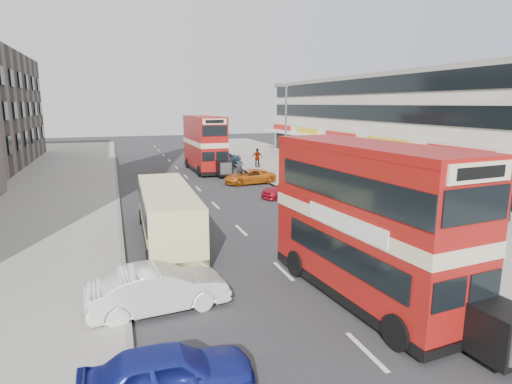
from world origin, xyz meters
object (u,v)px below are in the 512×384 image
object	(u,v)px
car_right_c	(219,159)
car_right_a	(289,189)
car_left_front	(158,289)
pedestrian_far	(257,158)
coach	(167,213)
bus_second	(205,143)
car_right_b	(249,177)
street_lamp	(285,128)
car_left_near	(169,374)
cyclist	(240,174)
pedestrian_near	(337,188)
bus_main	(369,222)

from	to	relation	value
car_right_c	car_right_a	bearing A→B (deg)	-3.65
car_left_front	pedestrian_far	size ratio (longest dim) A/B	2.32
coach	car_right_c	size ratio (longest dim) A/B	2.09
coach	car_right_a	size ratio (longest dim) A/B	2.23
car_left_front	pedestrian_far	world-z (taller)	pedestrian_far
bus_second	car_right_b	size ratio (longest dim) A/B	2.20
street_lamp	car_left_front	size ratio (longest dim) A/B	1.80
car_right_a	street_lamp	bearing A→B (deg)	156.72
coach	car_right_a	bearing A→B (deg)	39.24
car_left_near	car_left_front	distance (m)	4.53
coach	pedestrian_far	distance (m)	24.34
street_lamp	cyclist	world-z (taller)	street_lamp
coach	pedestrian_near	distance (m)	12.97
cyclist	coach	bearing A→B (deg)	-121.76
car_left_near	cyclist	size ratio (longest dim) A/B	1.78
car_right_a	coach	bearing A→B (deg)	-59.13
car_left_front	car_right_a	size ratio (longest dim) A/B	1.09
car_left_front	pedestrian_near	bearing A→B (deg)	-53.63
car_right_c	cyclist	xyz separation A→B (m)	(-0.75, -10.43, 0.01)
car_right_c	street_lamp	bearing A→B (deg)	0.81
coach	pedestrian_far	xyz separation A→B (m)	(11.76, 21.31, -0.32)
car_left_near	car_right_b	size ratio (longest dim) A/B	0.90
street_lamp	car_right_b	world-z (taller)	street_lamp
street_lamp	bus_main	world-z (taller)	street_lamp
street_lamp	car_right_b	size ratio (longest dim) A/B	1.87
street_lamp	cyclist	xyz separation A→B (m)	(-2.60, 3.62, -4.02)
pedestrian_near	cyclist	size ratio (longest dim) A/B	0.78
pedestrian_near	coach	bearing A→B (deg)	7.75
car_right_a	bus_second	bearing A→B (deg)	-174.15
bus_main	car_left_front	world-z (taller)	bus_main
car_right_b	pedestrian_far	bearing A→B (deg)	153.53
coach	pedestrian_far	bearing A→B (deg)	62.43
street_lamp	car_left_near	bearing A→B (deg)	-118.01
pedestrian_far	cyclist	bearing A→B (deg)	-116.68
coach	car_left_front	world-z (taller)	coach
car_left_front	car_right_a	world-z (taller)	car_left_front
coach	pedestrian_near	xyz separation A→B (m)	(11.98, 4.95, -0.43)
street_lamp	car_left_front	xyz separation A→B (m)	(-11.62, -17.76, -4.04)
bus_second	car_right_a	bearing A→B (deg)	101.42
street_lamp	bus_second	bearing A→B (deg)	111.03
car_right_c	car_left_near	bearing A→B (deg)	-22.10
bus_second	pedestrian_near	bearing A→B (deg)	107.70
car_left_front	bus_second	bearing A→B (deg)	-21.00
car_left_front	pedestrian_near	world-z (taller)	pedestrian_near
pedestrian_near	car_left_near	bearing A→B (deg)	36.43
street_lamp	car_right_a	distance (m)	5.35
street_lamp	coach	xyz separation A→B (m)	(-10.41, -10.59, -3.34)
car_right_b	car_right_c	bearing A→B (deg)	175.55
bus_main	car_left_near	world-z (taller)	bus_main
bus_second	car_right_c	xyz separation A→B (m)	(2.26, 3.35, -2.00)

